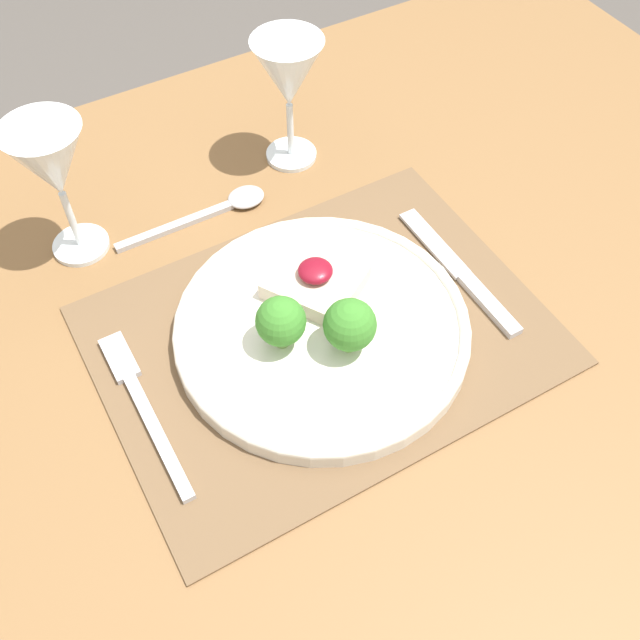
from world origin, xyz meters
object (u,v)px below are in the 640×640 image
dinner_plate (320,322)px  spoon (223,207)px  fork (141,400)px  wine_glass_far (52,167)px  wine_glass_near (288,78)px  knife (465,278)px

dinner_plate → spoon: bearing=92.4°
fork → wine_glass_far: size_ratio=1.22×
wine_glass_near → dinner_plate: bearing=-112.4°
knife → wine_glass_near: size_ratio=1.25×
spoon → wine_glass_far: bearing=170.1°
fork → knife: (0.36, -0.03, 0.00)m
wine_glass_near → wine_glass_far: 0.28m
dinner_plate → wine_glass_near: (0.10, 0.25, 0.09)m
fork → dinner_plate: bearing=-5.1°
knife → wine_glass_far: (-0.34, 0.25, 0.11)m
dinner_plate → knife: (0.17, -0.02, -0.01)m
spoon → wine_glass_near: bearing=20.0°
fork → knife: bearing=-6.1°
knife → wine_glass_near: bearing=104.9°
wine_glass_near → wine_glass_far: wine_glass_far is taller
dinner_plate → wine_glass_far: (-0.17, 0.24, 0.10)m
dinner_plate → knife: dinner_plate is taller
dinner_plate → wine_glass_far: wine_glass_far is taller
dinner_plate → fork: (-0.19, 0.01, -0.01)m
fork → knife: knife is taller
fork → spoon: size_ratio=1.09×
spoon → wine_glass_near: wine_glass_near is taller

